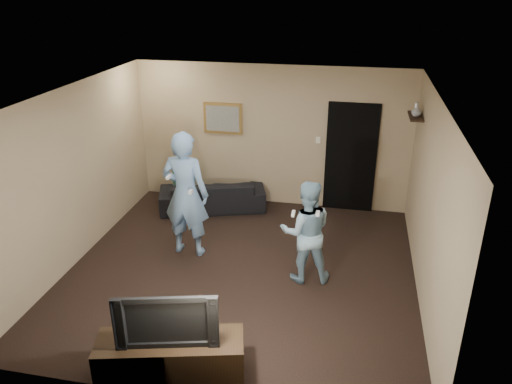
% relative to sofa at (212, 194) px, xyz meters
% --- Properties ---
extents(ground, '(5.00, 5.00, 0.00)m').
position_rel_sofa_xyz_m(ground, '(1.01, -1.98, -0.28)').
color(ground, black).
rests_on(ground, ground).
extents(ceiling, '(5.00, 5.00, 0.04)m').
position_rel_sofa_xyz_m(ceiling, '(1.01, -1.98, 2.32)').
color(ceiling, silver).
rests_on(ceiling, wall_back).
extents(wall_back, '(5.00, 0.04, 2.60)m').
position_rel_sofa_xyz_m(wall_back, '(1.01, 0.52, 1.02)').
color(wall_back, tan).
rests_on(wall_back, ground).
extents(wall_front, '(5.00, 0.04, 2.60)m').
position_rel_sofa_xyz_m(wall_front, '(1.01, -4.48, 1.02)').
color(wall_front, tan).
rests_on(wall_front, ground).
extents(wall_left, '(0.04, 5.00, 2.60)m').
position_rel_sofa_xyz_m(wall_left, '(-1.49, -1.98, 1.02)').
color(wall_left, tan).
rests_on(wall_left, ground).
extents(wall_right, '(0.04, 5.00, 2.60)m').
position_rel_sofa_xyz_m(wall_right, '(3.51, -1.98, 1.02)').
color(wall_right, tan).
rests_on(wall_right, ground).
extents(sofa, '(2.06, 1.31, 0.56)m').
position_rel_sofa_xyz_m(sofa, '(0.00, 0.00, 0.00)').
color(sofa, black).
rests_on(sofa, ground).
extents(throw_pillow, '(0.44, 0.27, 0.42)m').
position_rel_sofa_xyz_m(throw_pillow, '(-0.54, 0.00, 0.20)').
color(throw_pillow, '#184840').
rests_on(throw_pillow, sofa).
extents(painting_frame, '(0.72, 0.05, 0.57)m').
position_rel_sofa_xyz_m(painting_frame, '(0.11, 0.49, 1.32)').
color(painting_frame, olive).
rests_on(painting_frame, wall_back).
extents(painting_canvas, '(0.62, 0.01, 0.47)m').
position_rel_sofa_xyz_m(painting_canvas, '(0.11, 0.46, 1.32)').
color(painting_canvas, slate).
rests_on(painting_canvas, painting_frame).
extents(doorway, '(0.90, 0.06, 2.00)m').
position_rel_sofa_xyz_m(doorway, '(2.46, 0.49, 0.72)').
color(doorway, black).
rests_on(doorway, ground).
extents(light_switch, '(0.08, 0.02, 0.12)m').
position_rel_sofa_xyz_m(light_switch, '(1.86, 0.49, 1.02)').
color(light_switch, silver).
rests_on(light_switch, wall_back).
extents(wall_shelf, '(0.20, 0.60, 0.03)m').
position_rel_sofa_xyz_m(wall_shelf, '(3.40, -0.18, 1.71)').
color(wall_shelf, black).
rests_on(wall_shelf, wall_right).
extents(shelf_vase, '(0.17, 0.17, 0.16)m').
position_rel_sofa_xyz_m(shelf_vase, '(3.40, -0.23, 1.80)').
color(shelf_vase, '#A4A4A8').
rests_on(shelf_vase, wall_shelf).
extents(shelf_figurine, '(0.06, 0.06, 0.18)m').
position_rel_sofa_xyz_m(shelf_figurine, '(3.40, -0.10, 1.81)').
color(shelf_figurine, silver).
rests_on(shelf_figurine, wall_shelf).
extents(tv_console, '(1.61, 0.85, 0.55)m').
position_rel_sofa_xyz_m(tv_console, '(0.77, -4.24, -0.03)').
color(tv_console, black).
rests_on(tv_console, ground).
extents(television, '(1.05, 0.39, 0.60)m').
position_rel_sofa_xyz_m(television, '(0.77, -4.24, 0.55)').
color(television, black).
rests_on(television, tv_console).
extents(wii_player_left, '(0.75, 0.55, 1.97)m').
position_rel_sofa_xyz_m(wii_player_left, '(0.07, -1.61, 0.70)').
color(wii_player_left, '#6D93BE').
rests_on(wii_player_left, ground).
extents(wii_player_right, '(0.83, 0.71, 1.50)m').
position_rel_sofa_xyz_m(wii_player_right, '(1.94, -1.99, 0.47)').
color(wii_player_right, '#83AABF').
rests_on(wii_player_right, ground).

